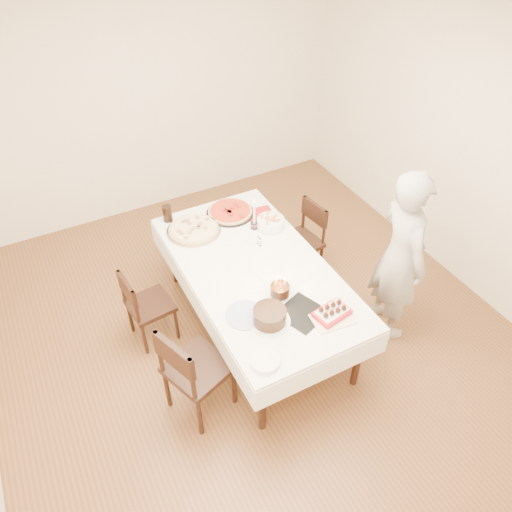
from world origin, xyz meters
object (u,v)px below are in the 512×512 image
chair_left_dessert (198,368)px  pasta_bowl (271,223)px  pizza_pepperoni (230,211)px  layer_cake (270,316)px  strawberry_box (332,313)px  birthday_cake (280,287)px  cola_glass (167,214)px  taper_candle (254,214)px  dining_table (256,299)px  chair_left_savory (150,305)px  person (401,257)px  chair_right_savory (299,243)px  pizza_white (194,229)px

chair_left_dessert → pasta_bowl: (1.16, 0.97, 0.33)m
pizza_pepperoni → layer_cake: layer_cake is taller
strawberry_box → birthday_cake: bearing=122.3°
cola_glass → layer_cake: 1.58m
taper_candle → cola_glass: (-0.67, 0.48, -0.08)m
pizza_pepperoni → strawberry_box: bearing=-85.8°
taper_candle → cola_glass: taper_candle is taller
taper_candle → chair_left_dessert: bearing=-134.9°
chair_left_dessert → taper_candle: size_ratio=2.90×
dining_table → cola_glass: bearing=113.4°
birthday_cake → chair_left_savory: bearing=140.9°
chair_left_dessert → person: (1.88, -0.00, 0.36)m
pizza_pepperoni → taper_candle: taper_candle is taller
taper_candle → layer_cake: 1.17m
chair_right_savory → layer_cake: bearing=-139.5°
pizza_white → pizza_pepperoni: (0.42, 0.10, 0.00)m
pizza_white → birthday_cake: bearing=-74.9°
person → pasta_bowl: 1.21m
chair_left_dessert → dining_table: bearing=-166.2°
person → taper_candle: person is taller
taper_candle → strawberry_box: (0.02, -1.25, -0.13)m
chair_left_dessert → birthday_cake: size_ratio=6.06×
pasta_bowl → cola_glass: size_ratio=1.58×
layer_cake → strawberry_box: layer_cake is taller
chair_left_savory → pizza_pepperoni: pizza_pepperoni is taller
pasta_bowl → birthday_cake: birthday_cake is taller
pizza_white → layer_cake: size_ratio=1.57×
chair_left_dessert → person: 1.91m
cola_glass → birthday_cake: bearing=-71.8°
dining_table → pasta_bowl: bearing=48.9°
strawberry_box → chair_left_dessert: bearing=167.7°
dining_table → birthday_cake: bearing=-87.0°
layer_cake → strawberry_box: size_ratio=1.18×
layer_cake → dining_table: bearing=71.7°
birthday_cake → taper_candle: bearing=75.6°
cola_glass → pizza_white: bearing=-60.3°
dining_table → chair_left_dessert: bearing=-145.8°
chair_left_savory → birthday_cake: 1.23m
pizza_white → cola_glass: size_ratio=3.12×
person → dining_table: bearing=74.7°
chair_left_dessert → person: size_ratio=0.56×
cola_glass → pasta_bowl: bearing=-33.6°
chair_left_savory → chair_left_dessert: size_ratio=0.84×
taper_candle → chair_left_savory: bearing=-172.7°
chair_right_savory → pizza_pepperoni: (-0.59, 0.35, 0.36)m
pasta_bowl → cola_glass: 0.97m
pizza_white → birthday_cake: 1.13m
dining_table → chair_right_savory: 0.86m
person → pasta_bowl: (-0.72, 0.97, -0.03)m
dining_table → birthday_cake: size_ratio=13.85×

